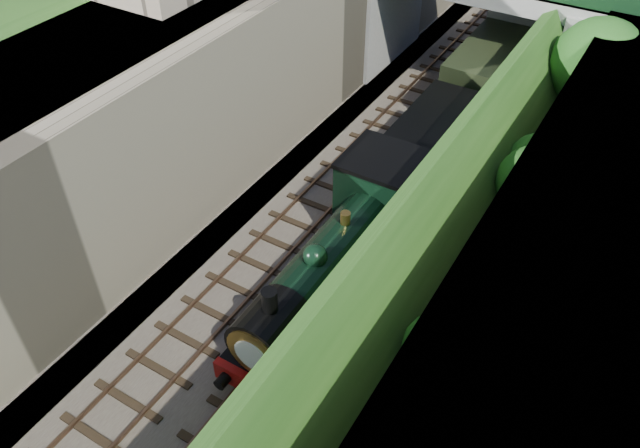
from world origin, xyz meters
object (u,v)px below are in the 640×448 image
(locomotive, at_px, (342,258))
(tender, at_px, (432,153))
(road_bridge, at_px, (510,13))
(tree, at_px, (600,67))

(locomotive, height_order, tender, locomotive)
(road_bridge, height_order, tender, road_bridge)
(road_bridge, height_order, locomotive, road_bridge)
(road_bridge, relative_size, tree, 2.42)
(tree, xyz_separation_m, tender, (-4.71, -4.53, -3.03))
(tree, relative_size, locomotive, 0.65)
(tree, distance_m, locomotive, 13.09)
(tree, height_order, locomotive, tree)
(tree, bearing_deg, tender, -136.12)
(road_bridge, xyz_separation_m, locomotive, (0.26, -16.44, -2.18))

